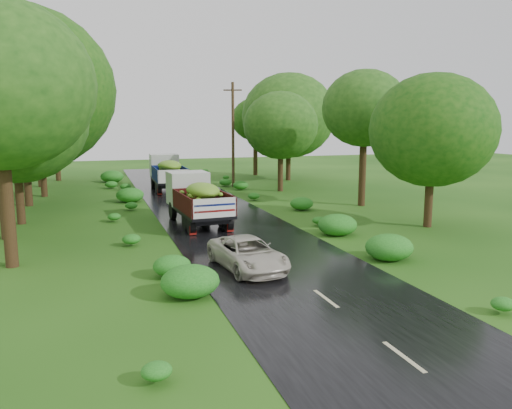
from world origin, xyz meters
name	(u,v)px	position (x,y,z in m)	size (l,w,h in m)	color
ground	(326,299)	(0.00, 0.00, 0.00)	(120.00, 120.00, 0.00)	#19450E
road	(270,257)	(0.00, 5.00, 0.01)	(6.50, 80.00, 0.02)	black
road_lines	(262,251)	(0.00, 6.00, 0.02)	(0.12, 69.60, 0.00)	#BFB78C
truck_near	(196,196)	(-1.41, 12.56, 1.46)	(2.49, 6.25, 2.58)	black
truck_far	(167,171)	(-0.91, 26.40, 1.53)	(2.38, 6.48, 2.71)	black
car	(248,254)	(-1.33, 3.72, 0.59)	(1.89, 4.10, 1.14)	beige
utility_pole	(233,134)	(4.57, 26.66, 4.38)	(1.43, 0.63, 8.51)	#382616
trees_left	(29,102)	(-10.18, 22.52, 6.57)	(5.53, 33.12, 9.49)	black
trees_right	(311,120)	(9.53, 22.35, 5.48)	(7.14, 30.17, 7.76)	black
shrubs	(216,211)	(0.00, 14.00, 0.35)	(11.90, 44.00, 0.70)	#1A6317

